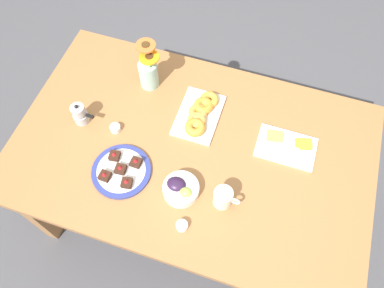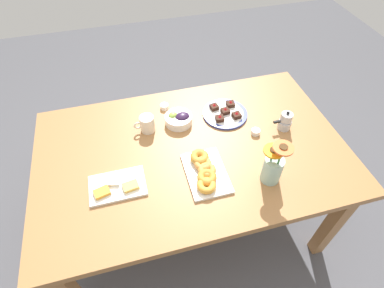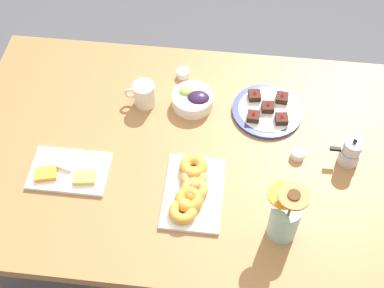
{
  "view_description": "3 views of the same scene",
  "coord_description": "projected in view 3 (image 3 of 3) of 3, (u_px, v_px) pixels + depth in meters",
  "views": [
    {
      "loc": [
        0.25,
        -0.74,
        2.21
      ],
      "look_at": [
        0.0,
        0.0,
        0.78
      ],
      "focal_mm": 35.0,
      "sensor_mm": 36.0,
      "label": 1
    },
    {
      "loc": [
        0.26,
        0.98,
        1.92
      ],
      "look_at": [
        0.0,
        0.0,
        0.78
      ],
      "focal_mm": 28.0,
      "sensor_mm": 36.0,
      "label": 2
    },
    {
      "loc": [
        -0.12,
        1.07,
        2.23
      ],
      "look_at": [
        0.0,
        0.0,
        0.78
      ],
      "focal_mm": 50.0,
      "sensor_mm": 36.0,
      "label": 3
    }
  ],
  "objects": [
    {
      "name": "ground_plane",
      "position": [
        192.0,
        246.0,
        2.43
      ],
      "size": [
        6.0,
        6.0,
        0.0
      ],
      "primitive_type": "plane",
      "color": "#4C4C51"
    },
    {
      "name": "flower_vase",
      "position": [
        284.0,
        218.0,
        1.59
      ],
      "size": [
        0.11,
        0.11,
        0.25
      ],
      "color": "#99C1B7",
      "rests_on": "dining_table"
    },
    {
      "name": "dining_table",
      "position": [
        192.0,
        165.0,
        1.91
      ],
      "size": [
        1.6,
        1.0,
        0.74
      ],
      "color": "#9E6B3D",
      "rests_on": "ground_plane"
    },
    {
      "name": "moka_pot",
      "position": [
        351.0,
        152.0,
        1.78
      ],
      "size": [
        0.11,
        0.07,
        0.12
      ],
      "color": "#B7B7BC",
      "rests_on": "dining_table"
    },
    {
      "name": "cheese_platter",
      "position": [
        69.0,
        171.0,
        1.78
      ],
      "size": [
        0.26,
        0.17,
        0.03
      ],
      "color": "white",
      "rests_on": "dining_table"
    },
    {
      "name": "grape_bowl",
      "position": [
        193.0,
        99.0,
        1.94
      ],
      "size": [
        0.15,
        0.15,
        0.07
      ],
      "color": "white",
      "rests_on": "dining_table"
    },
    {
      "name": "jam_cup_berry",
      "position": [
        183.0,
        73.0,
        2.04
      ],
      "size": [
        0.05,
        0.05,
        0.03
      ],
      "color": "white",
      "rests_on": "dining_table"
    },
    {
      "name": "jam_cup_honey",
      "position": [
        298.0,
        154.0,
        1.82
      ],
      "size": [
        0.05,
        0.05,
        0.03
      ],
      "color": "white",
      "rests_on": "dining_table"
    },
    {
      "name": "croissant_platter",
      "position": [
        192.0,
        190.0,
        1.72
      ],
      "size": [
        0.19,
        0.28,
        0.05
      ],
      "color": "white",
      "rests_on": "dining_table"
    },
    {
      "name": "dessert_plate",
      "position": [
        267.0,
        110.0,
        1.94
      ],
      "size": [
        0.26,
        0.26,
        0.05
      ],
      "color": "navy",
      "rests_on": "dining_table"
    },
    {
      "name": "coffee_mug",
      "position": [
        144.0,
        94.0,
        1.93
      ],
      "size": [
        0.11,
        0.08,
        0.09
      ],
      "color": "silver",
      "rests_on": "dining_table"
    }
  ]
}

